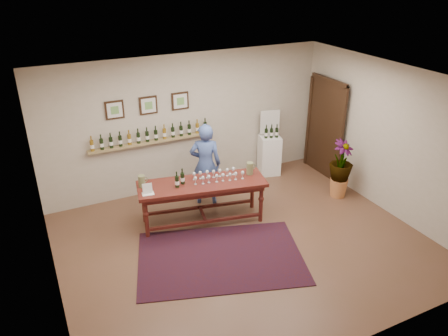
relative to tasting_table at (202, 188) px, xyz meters
name	(u,v)px	position (x,y,z in m)	size (l,w,h in m)	color
ground	(244,244)	(0.35, -0.98, -0.69)	(6.00, 6.00, 0.00)	brown
room_shell	(291,129)	(2.46, 0.88, 0.43)	(6.00, 6.00, 6.00)	beige
rug	(220,257)	(-0.18, -1.15, -0.68)	(2.65, 1.77, 0.01)	#45120C
tasting_table	(202,188)	(0.00, 0.00, 0.00)	(2.39, 1.17, 0.81)	#4A1812
table_glasses	(215,176)	(0.26, 0.00, 0.20)	(1.15, 0.27, 0.16)	silver
table_bottles	(180,177)	(-0.39, 0.06, 0.28)	(0.30, 0.17, 0.32)	black
pitcher_left	(142,181)	(-1.01, 0.30, 0.23)	(0.14, 0.14, 0.22)	#676B42
pitcher_right	(250,168)	(0.93, -0.08, 0.24)	(0.15, 0.15, 0.23)	#676B42
menu_card	(147,189)	(-0.99, 0.03, 0.21)	(0.20, 0.15, 0.18)	silver
display_pedestal	(269,155)	(2.16, 1.22, -0.25)	(0.44, 0.44, 0.89)	white
pedestal_bottles	(271,131)	(2.15, 1.15, 0.34)	(0.29, 0.08, 0.29)	black
info_sign	(270,122)	(2.20, 1.32, 0.49)	(0.43, 0.02, 0.59)	silver
potted_plant	(341,169)	(2.88, -0.33, -0.08)	(0.70, 0.70, 1.05)	#C57841
person	(206,164)	(0.35, 0.63, 0.14)	(0.60, 0.40, 1.66)	#3C518E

